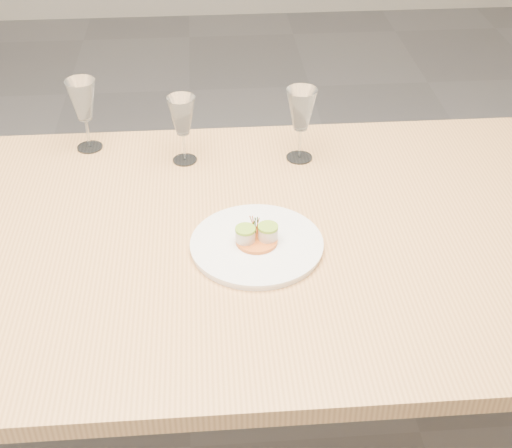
{
  "coord_description": "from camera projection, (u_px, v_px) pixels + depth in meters",
  "views": [
    {
      "loc": [
        0.09,
        -1.28,
        1.71
      ],
      "look_at": [
        0.19,
        -0.03,
        0.8
      ],
      "focal_mm": 50.0,
      "sensor_mm": 36.0,
      "label": 1
    }
  ],
  "objects": [
    {
      "name": "dinner_plate",
      "position": [
        257.0,
        244.0,
        1.55
      ],
      "size": [
        0.29,
        0.29,
        0.08
      ],
      "rotation": [
        0.0,
        0.0,
        0.08
      ],
      "color": "white",
      "rests_on": "dining_table"
    },
    {
      "name": "wine_glass_2",
      "position": [
        83.0,
        102.0,
        1.83
      ],
      "size": [
        0.08,
        0.08,
        0.19
      ],
      "color": "white",
      "rests_on": "dining_table"
    },
    {
      "name": "ground",
      "position": [
        190.0,
        447.0,
        2.03
      ],
      "size": [
        7.0,
        7.0,
        0.0
      ],
      "primitive_type": "plane",
      "color": "slate",
      "rests_on": "ground"
    },
    {
      "name": "wine_glass_4",
      "position": [
        301.0,
        111.0,
        1.79
      ],
      "size": [
        0.08,
        0.08,
        0.2
      ],
      "color": "white",
      "rests_on": "dining_table"
    },
    {
      "name": "dining_table",
      "position": [
        174.0,
        261.0,
        1.63
      ],
      "size": [
        2.4,
        1.0,
        0.75
      ],
      "color": "tan",
      "rests_on": "ground"
    },
    {
      "name": "wine_glass_3",
      "position": [
        182.0,
        117.0,
        1.78
      ],
      "size": [
        0.07,
        0.07,
        0.18
      ],
      "color": "white",
      "rests_on": "dining_table"
    }
  ]
}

